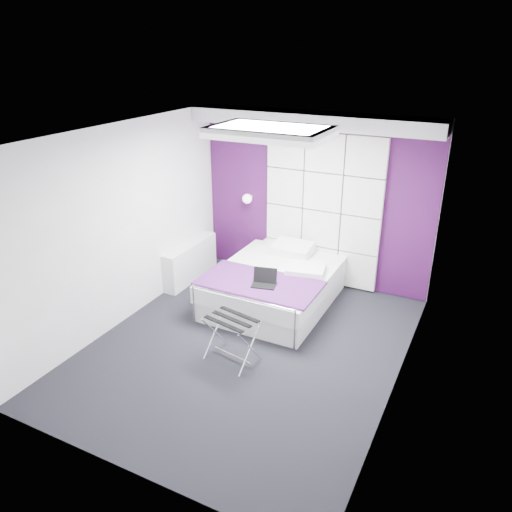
{
  "coord_description": "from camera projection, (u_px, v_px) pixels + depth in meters",
  "views": [
    {
      "loc": [
        2.45,
        -4.63,
        3.5
      ],
      "look_at": [
        -0.06,
        0.35,
        1.08
      ],
      "focal_mm": 35.0,
      "sensor_mm": 36.0,
      "label": 1
    }
  ],
  "objects": [
    {
      "name": "soffit",
      "position": [
        312.0,
        120.0,
        6.81
      ],
      "size": [
        3.58,
        0.5,
        0.2
      ],
      "primitive_type": "cube",
      "color": "silver",
      "rests_on": "wall_back"
    },
    {
      "name": "luggage_rack",
      "position": [
        232.0,
        339.0,
        5.84
      ],
      "size": [
        0.57,
        0.42,
        0.56
      ],
      "rotation": [
        0.0,
        0.0,
        -0.2
      ],
      "color": "silver",
      "rests_on": "floor"
    },
    {
      "name": "wall_back",
      "position": [
        315.0,
        200.0,
        7.49
      ],
      "size": [
        3.6,
        0.0,
        3.6
      ],
      "primitive_type": "plane",
      "rotation": [
        1.57,
        0.0,
        0.0
      ],
      "color": "silver",
      "rests_on": "floor"
    },
    {
      "name": "ceiling",
      "position": [
        246.0,
        135.0,
        5.17
      ],
      "size": [
        4.4,
        4.4,
        0.0
      ],
      "primitive_type": "plane",
      "rotation": [
        3.14,
        0.0,
        0.0
      ],
      "color": "white",
      "rests_on": "wall_back"
    },
    {
      "name": "nightstand",
      "position": [
        275.0,
        244.0,
        7.88
      ],
      "size": [
        0.44,
        0.34,
        0.05
      ],
      "primitive_type": "cube",
      "color": "silver",
      "rests_on": "wall_back"
    },
    {
      "name": "wall_right",
      "position": [
        407.0,
        282.0,
        4.94
      ],
      "size": [
        0.0,
        4.4,
        4.4
      ],
      "primitive_type": "plane",
      "rotation": [
        1.57,
        0.0,
        -1.57
      ],
      "color": "silver",
      "rests_on": "floor"
    },
    {
      "name": "headboard",
      "position": [
        322.0,
        210.0,
        7.43
      ],
      "size": [
        1.8,
        0.08,
        2.3
      ],
      "primitive_type": null,
      "color": "silver",
      "rests_on": "wall_back"
    },
    {
      "name": "laptop",
      "position": [
        265.0,
        281.0,
        6.54
      ],
      "size": [
        0.31,
        0.22,
        0.22
      ],
      "rotation": [
        0.0,
        0.0,
        0.23
      ],
      "color": "black",
      "rests_on": "bed"
    },
    {
      "name": "skylight",
      "position": [
        270.0,
        131.0,
        5.68
      ],
      "size": [
        1.36,
        0.86,
        0.12
      ],
      "primitive_type": null,
      "color": "white",
      "rests_on": "ceiling"
    },
    {
      "name": "bed",
      "position": [
        274.0,
        285.0,
        7.12
      ],
      "size": [
        1.61,
        1.94,
        0.68
      ],
      "color": "silver",
      "rests_on": "floor"
    },
    {
      "name": "wall_left",
      "position": [
        123.0,
        226.0,
        6.43
      ],
      "size": [
        0.0,
        4.4,
        4.4
      ],
      "primitive_type": "plane",
      "rotation": [
        1.57,
        0.0,
        1.57
      ],
      "color": "silver",
      "rests_on": "floor"
    },
    {
      "name": "floor",
      "position": [
        247.0,
        346.0,
        6.2
      ],
      "size": [
        4.4,
        4.4,
        0.0
      ],
      "primitive_type": "plane",
      "color": "black",
      "rests_on": "ground"
    },
    {
      "name": "accent_wall",
      "position": [
        314.0,
        200.0,
        7.48
      ],
      "size": [
        3.58,
        0.02,
        2.58
      ],
      "primitive_type": "cube",
      "color": "#3A0D3C",
      "rests_on": "wall_back"
    },
    {
      "name": "radiator",
      "position": [
        190.0,
        262.0,
        7.84
      ],
      "size": [
        0.22,
        1.2,
        0.6
      ],
      "primitive_type": "cube",
      "color": "silver",
      "rests_on": "floor"
    },
    {
      "name": "wall_lamp",
      "position": [
        248.0,
        198.0,
        7.84
      ],
      "size": [
        0.15,
        0.15,
        0.15
      ],
      "primitive_type": "sphere",
      "color": "white",
      "rests_on": "wall_back"
    }
  ]
}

